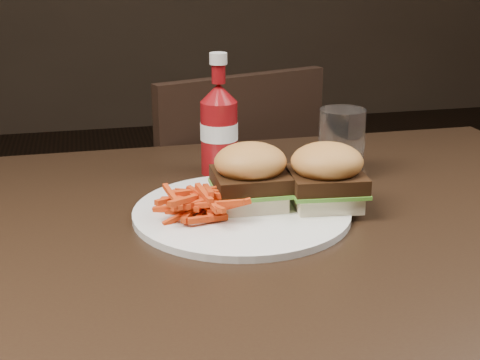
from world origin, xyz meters
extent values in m
cube|color=black|center=(0.00, 0.00, 0.73)|extent=(1.20, 0.80, 0.04)
cube|color=black|center=(0.06, 0.65, 0.43)|extent=(0.51, 0.51, 0.04)
cylinder|color=white|center=(0.01, 0.02, 0.76)|extent=(0.31, 0.31, 0.01)
cube|color=#F9D8BE|center=(0.03, 0.04, 0.77)|extent=(0.09, 0.09, 0.02)
cube|color=beige|center=(0.13, 0.01, 0.77)|extent=(0.10, 0.10, 0.02)
cylinder|color=maroon|center=(0.02, 0.22, 0.81)|extent=(0.08, 0.08, 0.12)
cylinder|color=white|center=(0.21, 0.15, 0.81)|extent=(0.07, 0.07, 0.12)
camera|label=1|loc=(-0.19, -0.82, 1.11)|focal=50.00mm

